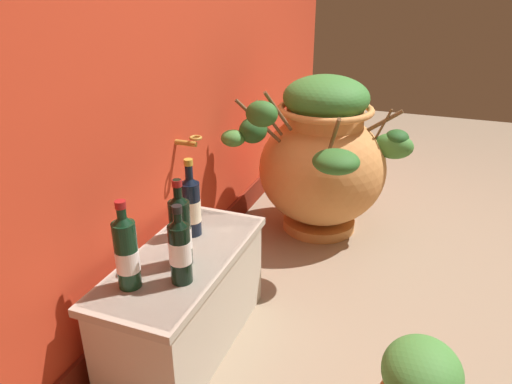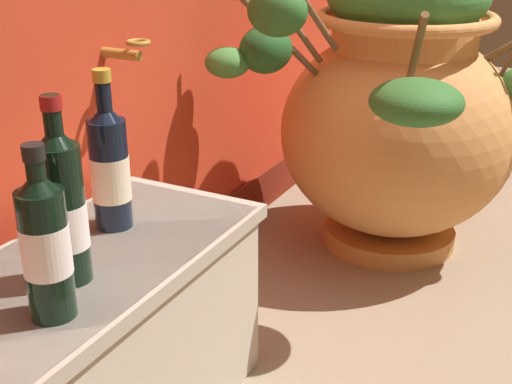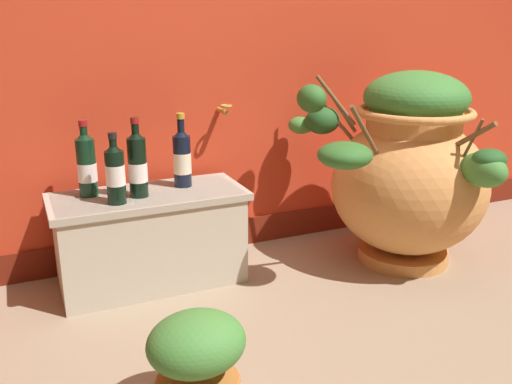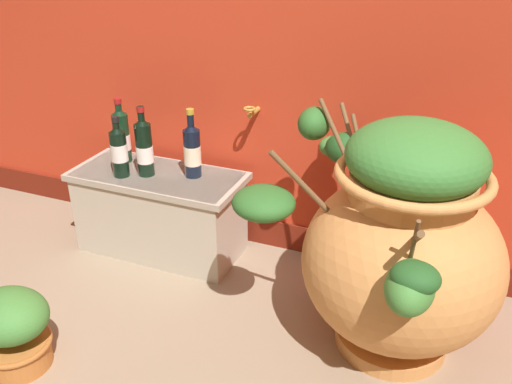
{
  "view_description": "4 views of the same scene",
  "coord_description": "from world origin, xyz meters",
  "px_view_note": "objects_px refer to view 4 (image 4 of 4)",
  "views": [
    {
      "loc": [
        -1.91,
        0.06,
        1.35
      ],
      "look_at": [
        0.09,
        0.82,
        0.4
      ],
      "focal_mm": 33.47,
      "sensor_mm": 36.0,
      "label": 1
    },
    {
      "loc": [
        -1.4,
        0.07,
        1.01
      ],
      "look_at": [
        -0.12,
        0.73,
        0.41
      ],
      "focal_mm": 47.98,
      "sensor_mm": 36.0,
      "label": 2
    },
    {
      "loc": [
        -1.07,
        -1.36,
        1.12
      ],
      "look_at": [
        -0.1,
        0.82,
        0.37
      ],
      "focal_mm": 39.09,
      "sensor_mm": 36.0,
      "label": 3
    },
    {
      "loc": [
        0.7,
        -1.07,
        1.46
      ],
      "look_at": [
        -0.05,
        0.79,
        0.44
      ],
      "focal_mm": 37.7,
      "sensor_mm": 36.0,
      "label": 4
    }
  ],
  "objects_px": {
    "potted_shrub": "(12,328)",
    "terracotta_urn": "(400,244)",
    "wine_bottle_right": "(192,149)",
    "wine_bottle_back": "(144,146)",
    "wine_bottle_middle": "(122,134)",
    "wine_bottle_left": "(119,150)"
  },
  "relations": [
    {
      "from": "wine_bottle_middle",
      "to": "potted_shrub",
      "type": "bearing_deg",
      "value": -81.14
    },
    {
      "from": "terracotta_urn",
      "to": "wine_bottle_right",
      "type": "height_order",
      "value": "terracotta_urn"
    },
    {
      "from": "wine_bottle_middle",
      "to": "terracotta_urn",
      "type": "bearing_deg",
      "value": -13.24
    },
    {
      "from": "potted_shrub",
      "to": "wine_bottle_left",
      "type": "bearing_deg",
      "value": 94.32
    },
    {
      "from": "wine_bottle_left",
      "to": "potted_shrub",
      "type": "bearing_deg",
      "value": -85.68
    },
    {
      "from": "potted_shrub",
      "to": "wine_bottle_middle",
      "type": "bearing_deg",
      "value": 98.86
    },
    {
      "from": "wine_bottle_middle",
      "to": "wine_bottle_right",
      "type": "height_order",
      "value": "wine_bottle_right"
    },
    {
      "from": "terracotta_urn",
      "to": "wine_bottle_left",
      "type": "height_order",
      "value": "terracotta_urn"
    },
    {
      "from": "wine_bottle_right",
      "to": "wine_bottle_back",
      "type": "xyz_separation_m",
      "value": [
        -0.21,
        -0.07,
        0.01
      ]
    },
    {
      "from": "wine_bottle_right",
      "to": "potted_shrub",
      "type": "xyz_separation_m",
      "value": [
        -0.25,
        -0.93,
        -0.37
      ]
    },
    {
      "from": "wine_bottle_left",
      "to": "potted_shrub",
      "type": "height_order",
      "value": "wine_bottle_left"
    },
    {
      "from": "potted_shrub",
      "to": "terracotta_urn",
      "type": "bearing_deg",
      "value": 27.15
    },
    {
      "from": "wine_bottle_left",
      "to": "wine_bottle_right",
      "type": "height_order",
      "value": "wine_bottle_right"
    },
    {
      "from": "wine_bottle_back",
      "to": "wine_bottle_left",
      "type": "bearing_deg",
      "value": -151.9
    },
    {
      "from": "wine_bottle_middle",
      "to": "potted_shrub",
      "type": "relative_size",
      "value": 1.0
    },
    {
      "from": "terracotta_urn",
      "to": "wine_bottle_back",
      "type": "height_order",
      "value": "terracotta_urn"
    },
    {
      "from": "terracotta_urn",
      "to": "wine_bottle_back",
      "type": "bearing_deg",
      "value": 169.1
    },
    {
      "from": "wine_bottle_back",
      "to": "potted_shrub",
      "type": "distance_m",
      "value": 0.94
    },
    {
      "from": "terracotta_urn",
      "to": "potted_shrub",
      "type": "distance_m",
      "value": 1.41
    },
    {
      "from": "wine_bottle_middle",
      "to": "wine_bottle_back",
      "type": "distance_m",
      "value": 0.21
    },
    {
      "from": "wine_bottle_right",
      "to": "potted_shrub",
      "type": "bearing_deg",
      "value": -104.91
    },
    {
      "from": "terracotta_urn",
      "to": "wine_bottle_middle",
      "type": "bearing_deg",
      "value": 166.76
    }
  ]
}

